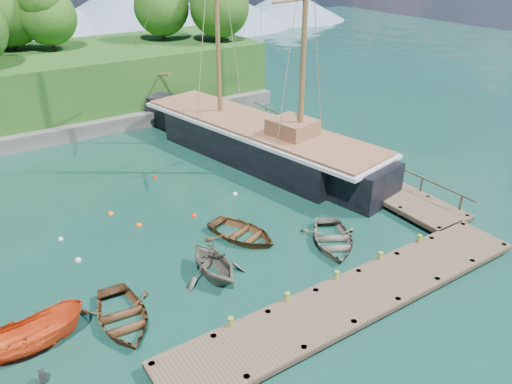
% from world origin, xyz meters
% --- Properties ---
extents(ground, '(160.00, 160.00, 0.00)m').
position_xyz_m(ground, '(0.00, 0.00, 0.00)').
color(ground, '#143D2B').
rests_on(ground, ground).
extents(dock_near, '(20.00, 3.20, 1.10)m').
position_xyz_m(dock_near, '(2.00, -6.50, 0.43)').
color(dock_near, '#4F3E30').
rests_on(dock_near, ground).
extents(dock_east, '(3.20, 24.00, 1.10)m').
position_xyz_m(dock_east, '(11.50, 7.00, 0.43)').
color(dock_east, '#4F3E30').
rests_on(dock_east, ground).
extents(bollard_0, '(0.26, 0.26, 0.45)m').
position_xyz_m(bollard_0, '(-4.00, -5.10, 0.00)').
color(bollard_0, olive).
rests_on(bollard_0, ground).
extents(bollard_1, '(0.26, 0.26, 0.45)m').
position_xyz_m(bollard_1, '(-1.00, -5.10, 0.00)').
color(bollard_1, olive).
rests_on(bollard_1, ground).
extents(bollard_2, '(0.26, 0.26, 0.45)m').
position_xyz_m(bollard_2, '(2.00, -5.10, 0.00)').
color(bollard_2, olive).
rests_on(bollard_2, ground).
extents(bollard_3, '(0.26, 0.26, 0.45)m').
position_xyz_m(bollard_3, '(5.00, -5.10, 0.00)').
color(bollard_3, olive).
rests_on(bollard_3, ground).
extents(bollard_4, '(0.26, 0.26, 0.45)m').
position_xyz_m(bollard_4, '(8.00, -5.10, 0.00)').
color(bollard_4, olive).
rests_on(bollard_4, ground).
extents(rowboat_0, '(3.74, 4.89, 0.95)m').
position_xyz_m(rowboat_0, '(-7.64, -1.66, 0.00)').
color(rowboat_0, '#4D2F1A').
rests_on(rowboat_0, ground).
extents(rowboat_1, '(3.34, 3.86, 2.02)m').
position_xyz_m(rowboat_1, '(-2.54, -0.92, 0.00)').
color(rowboat_1, '#605B4E').
rests_on(rowboat_1, ground).
extents(rowboat_2, '(4.49, 5.26, 0.92)m').
position_xyz_m(rowboat_2, '(0.62, 1.38, 0.00)').
color(rowboat_2, '#50341B').
rests_on(rowboat_2, ground).
extents(rowboat_3, '(5.15, 5.62, 0.95)m').
position_xyz_m(rowboat_3, '(4.52, -2.00, 0.00)').
color(rowboat_3, '#645D51').
rests_on(rowboat_3, ground).
extents(motorboat_orange, '(4.54, 1.86, 1.73)m').
position_xyz_m(motorboat_orange, '(-11.31, -1.23, 0.00)').
color(motorboat_orange, '#E34716').
rests_on(motorboat_orange, ground).
extents(cabin_boat_white, '(2.31, 4.77, 1.77)m').
position_xyz_m(cabin_boat_white, '(9.20, 2.20, 0.00)').
color(cabin_boat_white, '#BABBB4').
rests_on(cabin_boat_white, ground).
extents(schooner, '(9.72, 29.20, 21.93)m').
position_xyz_m(schooner, '(7.88, 10.72, 1.22)').
color(schooner, black).
rests_on(schooner, ground).
extents(mooring_buoy_0, '(0.33, 0.33, 0.33)m').
position_xyz_m(mooring_buoy_0, '(-7.94, 4.36, 0.00)').
color(mooring_buoy_0, silver).
rests_on(mooring_buoy_0, ground).
extents(mooring_buoy_1, '(0.37, 0.37, 0.37)m').
position_xyz_m(mooring_buoy_1, '(-3.84, 6.00, 0.00)').
color(mooring_buoy_1, '#F1520C').
rests_on(mooring_buoy_1, ground).
extents(mooring_buoy_2, '(0.33, 0.33, 0.33)m').
position_xyz_m(mooring_buoy_2, '(-0.54, 5.24, 0.00)').
color(mooring_buoy_2, red).
rests_on(mooring_buoy_2, ground).
extents(mooring_buoy_3, '(0.34, 0.34, 0.34)m').
position_xyz_m(mooring_buoy_3, '(3.14, 6.32, 0.00)').
color(mooring_buoy_3, white).
rests_on(mooring_buoy_3, ground).
extents(mooring_buoy_4, '(0.35, 0.35, 0.35)m').
position_xyz_m(mooring_buoy_4, '(-4.79, 8.34, 0.00)').
color(mooring_buoy_4, orange).
rests_on(mooring_buoy_4, ground).
extents(mooring_buoy_5, '(0.29, 0.29, 0.29)m').
position_xyz_m(mooring_buoy_5, '(-0.35, 11.75, 0.00)').
color(mooring_buoy_5, red).
rests_on(mooring_buoy_5, ground).
extents(mooring_buoy_6, '(0.30, 0.30, 0.30)m').
position_xyz_m(mooring_buoy_6, '(-8.18, 7.02, 0.00)').
color(mooring_buoy_6, silver).
rests_on(mooring_buoy_6, ground).
extents(distant_ridge, '(117.00, 40.00, 10.00)m').
position_xyz_m(distant_ridge, '(4.30, 70.00, 4.35)').
color(distant_ridge, '#728CA5').
rests_on(distant_ridge, ground).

